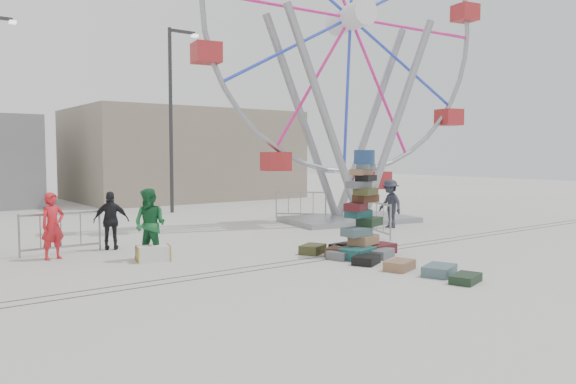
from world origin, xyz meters
TOP-DOWN VIEW (x-y plane):
  - ground at (0.00, 0.00)m, footprint 90.00×90.00m
  - track_line_near at (0.00, 0.60)m, footprint 40.00×0.04m
  - track_line_far at (0.00, 1.00)m, footprint 40.00×0.04m
  - building_right at (7.00, 20.00)m, footprint 12.00×8.00m
  - lamp_post_right at (3.09, 13.00)m, footprint 1.41×0.25m
  - suitcase_tower at (2.44, 0.55)m, footprint 1.97×1.72m
  - ferris_wheel at (6.93, 5.85)m, footprint 11.45×3.68m
  - steamer_trunk at (-2.16, 3.00)m, footprint 0.88×0.63m
  - row_case_0 at (1.58, 1.48)m, footprint 0.87×0.77m
  - row_case_1 at (1.70, 0.49)m, footprint 0.76×0.68m
  - row_case_2 at (1.71, -0.36)m, footprint 0.84×0.75m
  - row_case_3 at (1.84, -1.28)m, footprint 0.84×0.70m
  - row_case_4 at (2.11, -2.16)m, footprint 0.96×0.82m
  - row_case_5 at (1.99, -2.91)m, footprint 0.86×0.66m
  - barricade_dummy_c at (-3.68, 5.35)m, footprint 2.00×0.11m
  - barricade_wheel_front at (5.13, 2.66)m, footprint 0.82×1.90m
  - barricade_wheel_back at (6.17, 7.86)m, footprint 1.44×1.53m
  - pedestrian_red at (-4.04, 4.68)m, footprint 0.69×0.54m
  - pedestrian_green at (-2.17, 3.14)m, footprint 1.02×1.08m
  - pedestrian_black at (-2.41, 5.19)m, footprint 1.00×0.75m
  - pedestrian_grey at (6.92, 3.76)m, footprint 0.78×1.18m

SIDE VIEW (x-z plane):
  - ground at x=0.00m, z-range 0.00..0.00m
  - track_line_near at x=0.00m, z-range 0.00..0.01m
  - track_line_far at x=0.00m, z-range 0.00..0.01m
  - row_case_5 at x=1.99m, z-range 0.00..0.17m
  - row_case_2 at x=1.71m, z-range 0.00..0.21m
  - row_case_1 at x=1.70m, z-range 0.00..0.21m
  - row_case_3 at x=1.84m, z-range 0.00..0.22m
  - row_case_4 at x=2.11m, z-range 0.00..0.22m
  - row_case_0 at x=1.58m, z-range 0.00..0.23m
  - steamer_trunk at x=-2.16m, z-range 0.00..0.37m
  - barricade_dummy_c at x=-3.68m, z-range 0.00..1.10m
  - barricade_wheel_front at x=5.13m, z-range 0.00..1.10m
  - barricade_wheel_back at x=6.17m, z-range 0.00..1.10m
  - suitcase_tower at x=2.44m, z-range -0.59..2.10m
  - pedestrian_black at x=-2.41m, z-range 0.00..1.58m
  - pedestrian_red at x=-4.04m, z-range 0.00..1.65m
  - pedestrian_grey at x=6.92m, z-range 0.00..1.69m
  - pedestrian_green at x=-2.17m, z-range 0.00..1.76m
  - building_right at x=7.00m, z-range 0.00..5.00m
  - lamp_post_right at x=3.09m, z-range 0.48..8.48m
  - ferris_wheel at x=6.93m, z-range -0.10..13.37m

